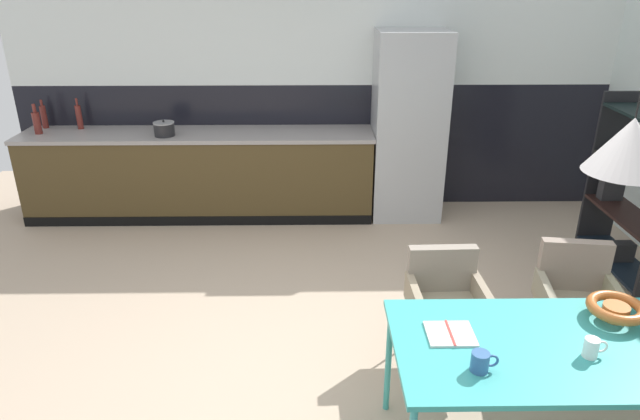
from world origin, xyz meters
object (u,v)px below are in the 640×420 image
object	(u,v)px
fruit_bowl	(616,309)
open_book	(450,334)
dining_table	(578,351)
bottle_vinegar_dark	(37,122)
cooking_pot	(164,129)
bottle_oil_tall	(79,117)
bottle_spice_small	(44,116)
armchair_corner_seat	(445,292)
mug_tall_blue	(592,348)
armchair_far_side	(576,288)
open_shelf_unit	(633,199)
refrigerator_column	(408,127)
mug_short_terracotta	(481,362)
pendant_lamp_over_table_near	(629,145)

from	to	relation	value
fruit_bowl	open_book	world-z (taller)	fruit_bowl
dining_table	bottle_vinegar_dark	xyz separation A→B (m)	(-4.11, 3.35, 0.33)
cooking_pot	bottle_oil_tall	xyz separation A→B (m)	(-0.95, 0.28, 0.06)
cooking_pot	bottle_spice_small	size ratio (longest dim) A/B	0.70
cooking_pot	bottle_oil_tall	distance (m)	0.99
armchair_corner_seat	bottle_oil_tall	bearing A→B (deg)	-40.33
dining_table	mug_tall_blue	xyz separation A→B (m)	(0.01, -0.10, 0.09)
armchair_far_side	bottle_vinegar_dark	size ratio (longest dim) A/B	2.63
open_book	cooking_pot	distance (m)	3.85
fruit_bowl	bottle_spice_small	bearing A→B (deg)	142.75
fruit_bowl	cooking_pot	xyz separation A→B (m)	(-3.09, 3.04, 0.17)
open_shelf_unit	bottle_spice_small	bearing A→B (deg)	-108.72
refrigerator_column	fruit_bowl	bearing A→B (deg)	-78.94
bottle_vinegar_dark	open_shelf_unit	bearing A→B (deg)	-16.57
armchair_far_side	bottle_spice_small	bearing A→B (deg)	-22.20
dining_table	bottle_spice_small	distance (m)	5.48
armchair_corner_seat	mug_short_terracotta	bearing A→B (deg)	83.43
bottle_oil_tall	dining_table	bearing A→B (deg)	-43.32
open_book	bottle_vinegar_dark	world-z (taller)	bottle_vinegar_dark
open_shelf_unit	pendant_lamp_over_table_near	size ratio (longest dim) A/B	1.63
pendant_lamp_over_table_near	fruit_bowl	bearing A→B (deg)	43.56
dining_table	armchair_corner_seat	world-z (taller)	armchair_corner_seat
fruit_bowl	pendant_lamp_over_table_near	world-z (taller)	pendant_lamp_over_table_near
open_shelf_unit	cooking_pot	bearing A→B (deg)	-110.33
refrigerator_column	bottle_vinegar_dark	distance (m)	3.78
fruit_bowl	mug_short_terracotta	world-z (taller)	mug_short_terracotta
fruit_bowl	bottle_oil_tall	xyz separation A→B (m)	(-4.03, 3.32, 0.23)
refrigerator_column	fruit_bowl	distance (m)	3.22
dining_table	armchair_corner_seat	size ratio (longest dim) A/B	2.39
open_shelf_unit	mug_short_terracotta	bearing A→B (deg)	-41.63
fruit_bowl	open_shelf_unit	xyz separation A→B (m)	(0.91, 1.55, -0.01)
refrigerator_column	cooking_pot	bearing A→B (deg)	-177.31
mug_short_terracotta	bottle_spice_small	world-z (taller)	bottle_spice_small
bottle_spice_small	pendant_lamp_over_table_near	size ratio (longest dim) A/B	0.31
refrigerator_column	open_book	bearing A→B (deg)	-95.08
armchair_far_side	fruit_bowl	bearing A→B (deg)	86.82
armchair_corner_seat	mug_tall_blue	bearing A→B (deg)	113.76
fruit_bowl	bottle_vinegar_dark	bearing A→B (deg)	144.51
refrigerator_column	mug_tall_blue	xyz separation A→B (m)	(0.34, -3.47, -0.16)
armchair_corner_seat	bottle_vinegar_dark	xyz separation A→B (m)	(-3.65, 2.46, 0.52)
dining_table	pendant_lamp_over_table_near	size ratio (longest dim) A/B	1.95
refrigerator_column	armchair_corner_seat	world-z (taller)	refrigerator_column
open_book	mug_short_terracotta	world-z (taller)	mug_short_terracotta
refrigerator_column	armchair_far_side	world-z (taller)	refrigerator_column
bottle_oil_tall	pendant_lamp_over_table_near	distance (m)	5.24
cooking_pot	fruit_bowl	bearing A→B (deg)	-44.50
refrigerator_column	cooking_pot	size ratio (longest dim) A/B	9.23
armchair_corner_seat	bottle_oil_tall	world-z (taller)	bottle_oil_tall
cooking_pot	pendant_lamp_over_table_near	size ratio (longest dim) A/B	0.22
pendant_lamp_over_table_near	mug_short_terracotta	bearing A→B (deg)	-165.38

